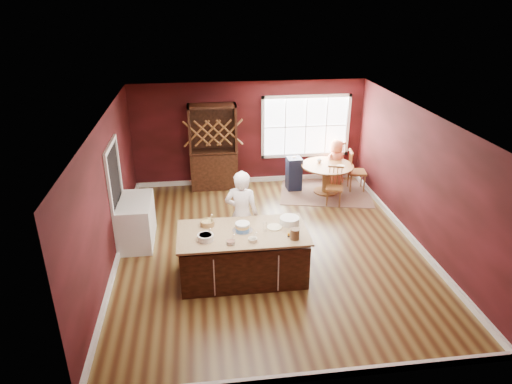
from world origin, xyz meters
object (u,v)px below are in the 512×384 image
seated_woman (336,163)px  chair_north (333,160)px  kitchen_island (243,256)px  toddler (295,159)px  layer_cake (242,227)px  washer (135,228)px  dining_table (327,173)px  baker (242,215)px  high_chair (294,173)px  hutch (213,147)px  chair_south (334,186)px  chair_east (357,170)px  dryer (139,214)px

seated_woman → chair_north: bearing=-118.0°
kitchen_island → toddler: size_ratio=8.73×
layer_cake → washer: (-2.02, 1.18, -0.53)m
seated_woman → dining_table: bearing=29.9°
baker → high_chair: 3.54m
kitchen_island → hutch: 4.24m
toddler → baker: bearing=-118.4°
baker → chair_south: baker is taller
chair_east → chair_north: size_ratio=0.98×
dining_table → layer_cake: layer_cake is taller
dining_table → baker: baker is taller
dining_table → chair_north: bearing=64.7°
baker → chair_north: size_ratio=1.63×
chair_north → toddler: bearing=-1.7°
baker → high_chair: size_ratio=1.98×
seated_woman → dryer: size_ratio=1.38×
seated_woman → washer: (-4.87, -2.70, -0.16)m
dining_table → chair_north: 0.94m
dining_table → dryer: bearing=-160.4°
dryer → chair_south: bearing=11.1°
toddler → dryer: 4.26m
chair_south → dryer: 4.59m
toddler → hutch: hutch is taller
chair_east → seated_woman: (-0.46, 0.38, 0.09)m
baker → high_chair: bearing=-98.9°
kitchen_island → hutch: (-0.32, 4.17, 0.66)m
toddler → hutch: (-2.07, 0.34, 0.29)m
baker → washer: (-2.07, 0.53, -0.43)m
chair_north → washer: chair_north is taller
baker → toddler: size_ratio=6.86×
dining_table → high_chair: 0.85m
kitchen_island → seated_woman: seated_woman is taller
high_chair → washer: washer is taller
chair_east → chair_north: bearing=36.0°
kitchen_island → chair_north: 5.22m
chair_north → seated_woman: bearing=58.4°
layer_cake → high_chair: (1.71, 3.74, -0.54)m
high_chair → toddler: 0.36m
kitchen_island → seated_woman: (2.86, 3.93, 0.19)m
chair_east → hutch: 3.74m
chair_north → kitchen_island: bearing=31.0°
kitchen_island → baker: (0.06, 0.70, 0.45)m
baker → chair_south: bearing=-120.5°
baker → seated_woman: size_ratio=1.42×
chair_north → high_chair: bearing=-0.7°
toddler → dryer: size_ratio=0.29×
chair_north → chair_east: bearing=92.8°
kitchen_island → baker: baker is taller
chair_east → chair_south: size_ratio=1.14×
layer_cake → washer: 2.40m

